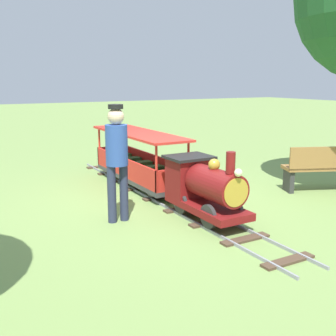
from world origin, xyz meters
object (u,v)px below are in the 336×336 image
Objects in this scene: locomotive at (204,186)px; passenger_car at (139,164)px; conductor_person at (117,154)px; park_bench at (322,168)px.

locomotive is 0.54× the size of passenger_car.
locomotive is at bearing 90.00° from passenger_car.
conductor_person is at bearing 56.05° from passenger_car.
locomotive is 1.07× the size of park_bench.
conductor_person is 3.77m from park_bench.
passenger_car is 1.67× the size of conductor_person.
conductor_person is at bearing -4.64° from park_bench.
locomotive is 1.29m from conductor_person.
park_bench is at bearing -175.47° from locomotive.
conductor_person is 1.20× the size of park_bench.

